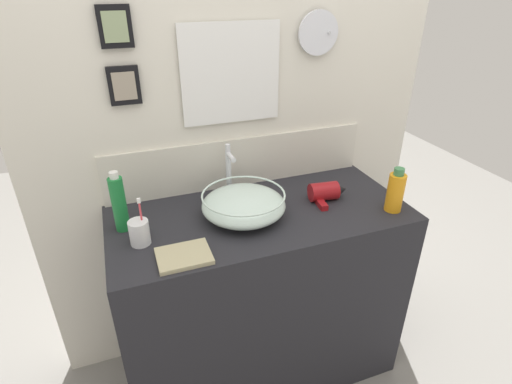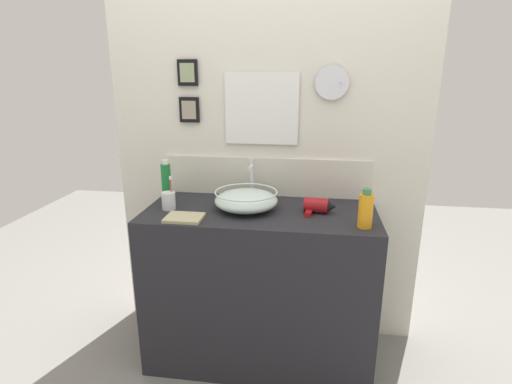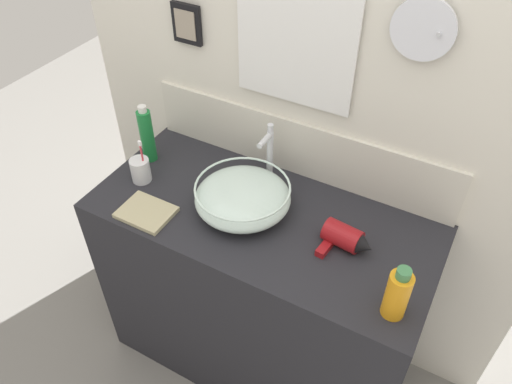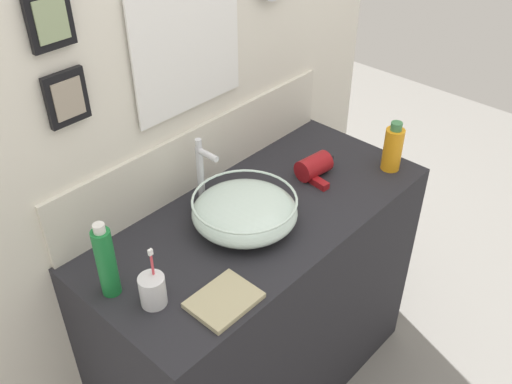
{
  "view_description": "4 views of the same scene",
  "coord_description": "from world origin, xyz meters",
  "views": [
    {
      "loc": [
        -0.5,
        -1.3,
        1.73
      ],
      "look_at": [
        -0.02,
        0.0,
        0.99
      ],
      "focal_mm": 28.0,
      "sensor_mm": 36.0,
      "label": 1
    },
    {
      "loc": [
        0.26,
        -1.97,
        1.59
      ],
      "look_at": [
        -0.02,
        0.0,
        0.99
      ],
      "focal_mm": 28.0,
      "sensor_mm": 36.0,
      "label": 2
    },
    {
      "loc": [
        0.58,
        -1.09,
        2.11
      ],
      "look_at": [
        -0.02,
        0.0,
        0.99
      ],
      "focal_mm": 35.0,
      "sensor_mm": 36.0,
      "label": 3
    },
    {
      "loc": [
        -1.08,
        -0.98,
        2.05
      ],
      "look_at": [
        -0.02,
        0.0,
        0.99
      ],
      "focal_mm": 40.0,
      "sensor_mm": 36.0,
      "label": 4
    }
  ],
  "objects": [
    {
      "name": "ground_plane",
      "position": [
        0.0,
        0.0,
        0.0
      ],
      "size": [
        6.0,
        6.0,
        0.0
      ],
      "primitive_type": "plane",
      "color": "gray"
    },
    {
      "name": "vanity_counter",
      "position": [
        0.0,
        0.0,
        0.45
      ],
      "size": [
        1.22,
        0.56,
        0.89
      ],
      "primitive_type": "cube",
      "color": "#232328",
      "rests_on": "ground"
    },
    {
      "name": "back_panel",
      "position": [
        -0.0,
        0.31,
        1.25
      ],
      "size": [
        1.81,
        0.1,
        2.51
      ],
      "color": "silver",
      "rests_on": "ground"
    },
    {
      "name": "glass_bowl_sink",
      "position": [
        -0.07,
        -0.0,
        0.94
      ],
      "size": [
        0.33,
        0.33,
        0.1
      ],
      "color": "silver",
      "rests_on": "vanity_counter"
    },
    {
      "name": "faucet",
      "position": [
        -0.07,
        0.19,
        1.02
      ],
      "size": [
        0.02,
        0.09,
        0.23
      ],
      "color": "silver",
      "rests_on": "vanity_counter"
    },
    {
      "name": "hair_drier",
      "position": [
        0.3,
        0.01,
        0.93
      ],
      "size": [
        0.17,
        0.14,
        0.08
      ],
      "color": "maroon",
      "rests_on": "vanity_counter"
    },
    {
      "name": "toothbrush_cup",
      "position": [
        -0.48,
        -0.05,
        0.94
      ],
      "size": [
        0.07,
        0.07,
        0.18
      ],
      "color": "silver",
      "rests_on": "vanity_counter"
    },
    {
      "name": "shampoo_bottle",
      "position": [
        -0.54,
        0.07,
        1.0
      ],
      "size": [
        0.05,
        0.05,
        0.24
      ],
      "color": "#197233",
      "rests_on": "vanity_counter"
    },
    {
      "name": "soap_dispenser",
      "position": [
        0.52,
        -0.17,
        0.98
      ],
      "size": [
        0.07,
        0.07,
        0.19
      ],
      "color": "orange",
      "rests_on": "vanity_counter"
    },
    {
      "name": "hand_towel",
      "position": [
        -0.35,
        -0.19,
        0.9
      ],
      "size": [
        0.18,
        0.14,
        0.02
      ],
      "primitive_type": "cube",
      "color": "tan",
      "rests_on": "vanity_counter"
    }
  ]
}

